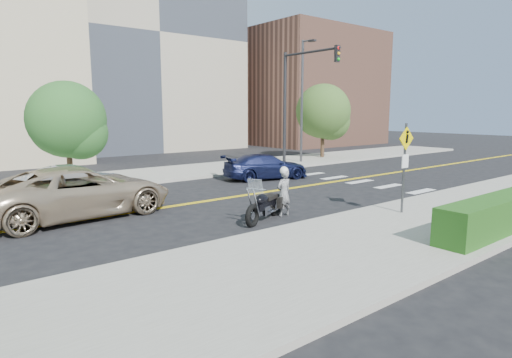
{
  "coord_description": "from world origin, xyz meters",
  "views": [
    {
      "loc": [
        -8.46,
        -14.27,
        3.53
      ],
      "look_at": [
        0.71,
        -2.75,
        1.2
      ],
      "focal_mm": 30.0,
      "sensor_mm": 36.0,
      "label": 1
    }
  ],
  "objects_px": {
    "parked_car_silver": "(76,184)",
    "parked_car_blue": "(266,167)",
    "pedestrian_sign": "(405,159)",
    "motorcyclist": "(284,192)",
    "suv": "(79,192)",
    "motorcycle": "(265,198)"
  },
  "relations": [
    {
      "from": "parked_car_silver",
      "to": "parked_car_blue",
      "type": "bearing_deg",
      "value": -83.81
    },
    {
      "from": "pedestrian_sign",
      "to": "parked_car_blue",
      "type": "height_order",
      "value": "pedestrian_sign"
    },
    {
      "from": "motorcyclist",
      "to": "suv",
      "type": "height_order",
      "value": "suv"
    },
    {
      "from": "pedestrian_sign",
      "to": "suv",
      "type": "bearing_deg",
      "value": 141.28
    },
    {
      "from": "motorcyclist",
      "to": "suv",
      "type": "distance_m",
      "value": 6.91
    },
    {
      "from": "pedestrian_sign",
      "to": "suv",
      "type": "relative_size",
      "value": 0.49
    },
    {
      "from": "motorcyclist",
      "to": "motorcycle",
      "type": "xyz_separation_m",
      "value": [
        -0.86,
        -0.05,
        -0.11
      ]
    },
    {
      "from": "motorcyclist",
      "to": "parked_car_blue",
      "type": "xyz_separation_m",
      "value": [
        4.72,
        6.61,
        -0.19
      ]
    },
    {
      "from": "parked_car_blue",
      "to": "parked_car_silver",
      "type": "bearing_deg",
      "value": 102.82
    },
    {
      "from": "suv",
      "to": "pedestrian_sign",
      "type": "bearing_deg",
      "value": -133.46
    },
    {
      "from": "motorcyclist",
      "to": "parked_car_silver",
      "type": "distance_m",
      "value": 8.4
    },
    {
      "from": "parked_car_silver",
      "to": "motorcycle",
      "type": "bearing_deg",
      "value": -142.53
    },
    {
      "from": "pedestrian_sign",
      "to": "parked_car_silver",
      "type": "height_order",
      "value": "pedestrian_sign"
    },
    {
      "from": "motorcycle",
      "to": "parked_car_blue",
      "type": "bearing_deg",
      "value": 26.19
    },
    {
      "from": "motorcyclist",
      "to": "parked_car_blue",
      "type": "height_order",
      "value": "motorcyclist"
    },
    {
      "from": "motorcycle",
      "to": "parked_car_silver",
      "type": "relative_size",
      "value": 0.56
    },
    {
      "from": "suv",
      "to": "parked_car_silver",
      "type": "relative_size",
      "value": 1.43
    },
    {
      "from": "suv",
      "to": "parked_car_blue",
      "type": "height_order",
      "value": "suv"
    },
    {
      "from": "pedestrian_sign",
      "to": "suv",
      "type": "distance_m",
      "value": 10.97
    },
    {
      "from": "pedestrian_sign",
      "to": "parked_car_silver",
      "type": "bearing_deg",
      "value": 129.69
    },
    {
      "from": "suv",
      "to": "parked_car_blue",
      "type": "xyz_separation_m",
      "value": [
        10.18,
        2.37,
        -0.2
      ]
    },
    {
      "from": "pedestrian_sign",
      "to": "motorcyclist",
      "type": "distance_m",
      "value": 4.15
    }
  ]
}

